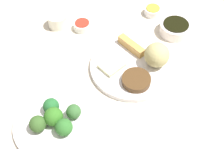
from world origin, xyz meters
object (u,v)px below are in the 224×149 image
Objects in this scene: soy_sauce_bowl at (175,29)px; sauce_ramekin_hot_mustard at (153,11)px; broccoli_plate at (55,123)px; teacup at (57,21)px; sauce_ramekin_sweet_and_sour at (82,26)px; main_plate at (133,66)px.

sauce_ramekin_hot_mustard is at bearing -70.73° from soy_sauce_bowl.
broccoli_plate is 3.69× the size of sauce_ramekin_hot_mustard.
sauce_ramekin_hot_mustard is 0.91× the size of teacup.
sauce_ramekin_sweet_and_sour is (0.32, -0.11, -0.01)m from soy_sauce_bowl.
teacup is (0.09, -0.04, 0.01)m from sauce_ramekin_sweet_and_sour.
main_plate is 4.00× the size of teacup.
sauce_ramekin_hot_mustard and sauce_ramekin_sweet_and_sour have the same top height.
sauce_ramekin_hot_mustard is (-0.16, -0.24, 0.01)m from main_plate.
sauce_ramekin_hot_mustard is 0.28m from sauce_ramekin_sweet_and_sour.
soy_sauce_bowl reaches higher than sauce_ramekin_hot_mustard.
main_plate is 2.50× the size of soy_sauce_bowl.
main_plate reaches higher than broccoli_plate.
main_plate is 1.19× the size of broccoli_plate.
teacup is (0.37, -0.03, 0.01)m from sauce_ramekin_hot_mustard.
main_plate is 0.31m from broccoli_plate.
broccoli_plate is at bearing 29.43° from soy_sauce_bowl.
sauce_ramekin_sweet_and_sour is 0.91× the size of teacup.
sauce_ramekin_sweet_and_sour is (0.28, 0.01, 0.00)m from sauce_ramekin_hot_mustard.
main_plate is at bearing 127.70° from teacup.
sauce_ramekin_sweet_and_sour is at bearing -112.09° from broccoli_plate.
soy_sauce_bowl is at bearing -150.57° from broccoli_plate.
broccoli_plate is 2.11× the size of soy_sauce_bowl.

